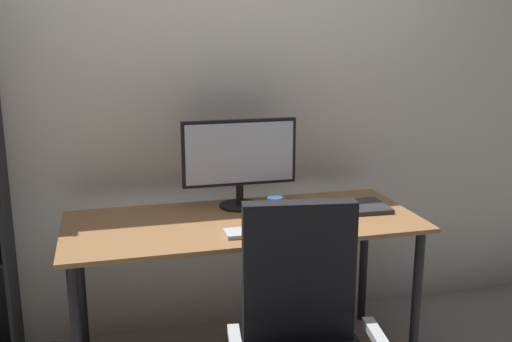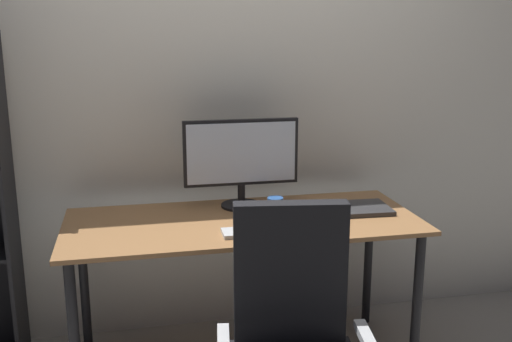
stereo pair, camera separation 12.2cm
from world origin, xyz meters
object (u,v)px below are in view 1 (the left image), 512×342
at_px(desk, 243,237).
at_px(monitor, 240,157).
at_px(keyboard, 259,231).
at_px(coffee_mug, 275,207).
at_px(mouse, 301,224).
at_px(laptop, 354,207).

distance_m(desk, monitor, 0.39).
bearing_deg(keyboard, monitor, 88.06).
bearing_deg(monitor, coffee_mug, -56.90).
bearing_deg(coffee_mug, mouse, -71.83).
bearing_deg(mouse, keyboard, 174.69).
distance_m(keyboard, mouse, 0.20).
distance_m(desk, mouse, 0.30).
distance_m(desk, coffee_mug, 0.20).
bearing_deg(coffee_mug, monitor, 123.10).
height_order(keyboard, laptop, laptop).
distance_m(mouse, coffee_mug, 0.20).
height_order(monitor, keyboard, monitor).
height_order(coffee_mug, laptop, coffee_mug).
distance_m(monitor, mouse, 0.48).
height_order(monitor, coffee_mug, monitor).
bearing_deg(monitor, laptop, -19.50).
distance_m(monitor, laptop, 0.60).
xyz_separation_m(monitor, coffee_mug, (0.12, -0.19, -0.20)).
bearing_deg(desk, coffee_mug, 3.75).
height_order(monitor, mouse, monitor).
distance_m(monitor, coffee_mug, 0.30).
distance_m(monitor, keyboard, 0.47).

